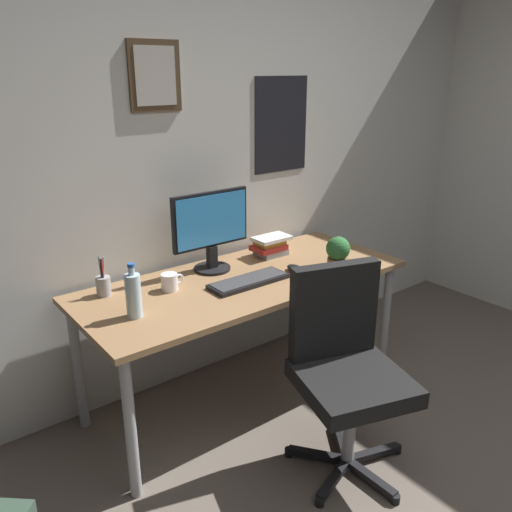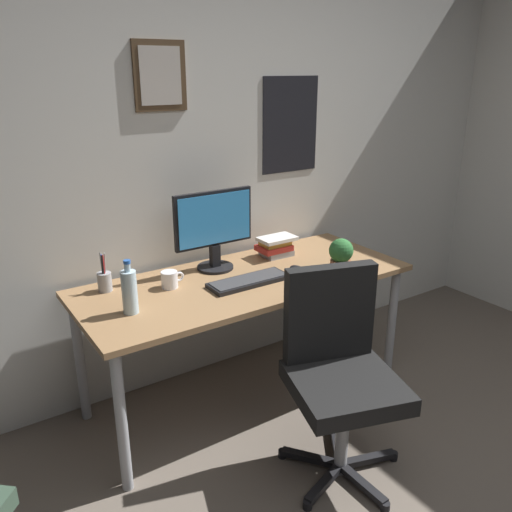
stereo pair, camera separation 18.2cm
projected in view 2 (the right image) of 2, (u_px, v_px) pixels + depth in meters
The scene contains 11 objects.
wall_back at pixel (231, 155), 3.04m from camera, with size 4.40×0.10×2.60m.
desk at pixel (246, 290), 2.81m from camera, with size 1.77×0.73×0.73m.
office_chair at pixel (339, 364), 2.35m from camera, with size 0.58×0.59×0.95m.
monitor at pixel (214, 227), 2.83m from camera, with size 0.46×0.20×0.43m.
keyboard at pixel (249, 281), 2.70m from camera, with size 0.43×0.15×0.03m.
computer_mouse at pixel (297, 269), 2.84m from camera, with size 0.06×0.11×0.04m.
water_bottle at pixel (129, 291), 2.35m from camera, with size 0.07×0.07×0.25m.
coffee_mug_near at pixel (170, 279), 2.64m from camera, with size 0.12×0.08×0.09m.
potted_plant at pixel (341, 255), 2.80m from camera, with size 0.13×0.13×0.19m.
pen_cup at pixel (105, 281), 2.60m from camera, with size 0.07×0.07×0.20m.
book_stack_left at pixel (276, 246), 3.08m from camera, with size 0.22×0.15×0.12m.
Camera 2 is at (-1.58, -0.47, 1.77)m, focal length 36.96 mm.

